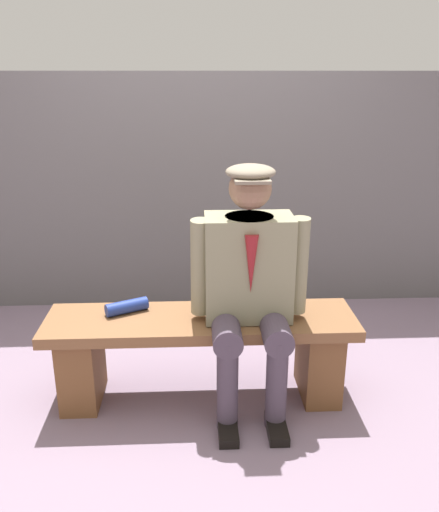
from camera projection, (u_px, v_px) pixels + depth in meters
The scene contains 5 objects.
ground_plane at pixel (202, 395), 3.02m from camera, with size 30.00×30.00×0.00m, color gray.
bench at pixel (201, 346), 2.92m from camera, with size 1.68×0.43×0.49m.
seated_man at pixel (249, 279), 2.73m from camera, with size 0.63×0.60×1.32m.
rolled_magazine at pixel (127, 307), 2.90m from camera, with size 0.07×0.07×0.23m, color navy.
stadium_wall at pixel (198, 191), 4.07m from camera, with size 12.00×0.24×1.76m, color #5D5A5B.
Camera 1 is at (0.02, 2.59, 1.75)m, focal length 37.08 mm.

